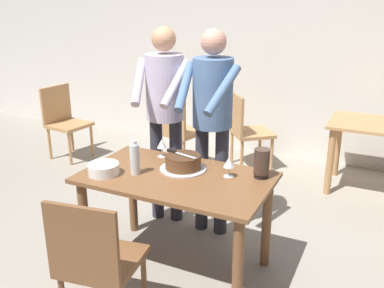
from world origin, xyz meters
TOP-DOWN VIEW (x-y plane):
  - ground_plane at (0.00, 0.00)m, footprint 14.00×14.00m
  - back_wall at (0.00, 2.77)m, footprint 10.00×0.12m
  - main_dining_table at (0.00, 0.00)m, footprint 1.33×0.78m
  - cake_on_platter at (-0.01, 0.12)m, footprint 0.34×0.34m
  - cake_knife at (-0.07, 0.14)m, footprint 0.27×0.09m
  - plate_stack at (-0.47, -0.20)m, footprint 0.22×0.22m
  - wine_glass_near at (0.34, 0.14)m, footprint 0.08×0.08m
  - wine_glass_far at (-0.27, 0.29)m, footprint 0.08×0.08m
  - water_bottle at (-0.28, -0.09)m, footprint 0.07×0.07m
  - hurricane_lamp at (0.55, 0.23)m, footprint 0.11×0.11m
  - person_cutting_cake at (0.02, 0.60)m, footprint 0.47×0.55m
  - person_standing_beside at (-0.43, 0.63)m, footprint 0.46×0.57m
  - chair_near_side at (-0.13, -0.77)m, footprint 0.50×0.50m
  - background_table at (1.24, 2.07)m, footprint 1.00×0.70m
  - background_chair_0 at (-0.91, 1.76)m, footprint 0.52×0.52m
  - background_chair_1 at (-0.19, 2.11)m, footprint 0.62×0.62m
  - background_chair_3 at (-2.36, 1.49)m, footprint 0.49×0.49m

SIDE VIEW (x-z plane):
  - ground_plane at x=0.00m, z-range 0.00..0.00m
  - chair_near_side at x=-0.13m, z-range 0.04..0.94m
  - background_chair_0 at x=-0.91m, z-range 0.04..0.94m
  - background_chair_1 at x=-0.19m, z-range 0.04..0.94m
  - background_chair_3 at x=-2.36m, z-range 0.04..0.94m
  - background_table at x=1.24m, z-range 0.21..0.95m
  - main_dining_table at x=0.00m, z-range 0.24..0.99m
  - plate_stack at x=-0.47m, z-range 0.75..0.83m
  - cake_on_platter at x=-0.01m, z-range 0.75..0.86m
  - wine_glass_near at x=0.34m, z-range 0.78..0.92m
  - wine_glass_far at x=-0.27m, z-range 0.78..0.92m
  - hurricane_lamp at x=0.55m, z-range 0.75..0.96m
  - water_bottle at x=-0.28m, z-range 0.74..0.99m
  - cake_knife at x=-0.07m, z-range 0.86..0.88m
  - person_cutting_cake at x=0.02m, z-range 0.22..1.94m
  - person_standing_beside at x=-0.43m, z-range 0.22..1.94m
  - back_wall at x=0.00m, z-range 0.00..2.70m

